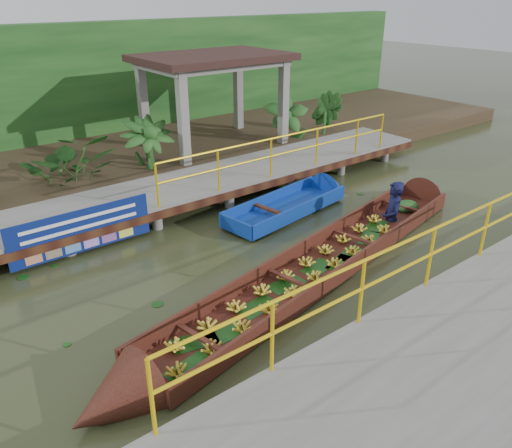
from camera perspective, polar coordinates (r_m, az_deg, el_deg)
ground at (r=10.01m, az=1.21°, el=-4.26°), size 80.00×80.00×0.00m
land_strip at (r=15.98m, az=-16.12°, el=7.12°), size 30.00×8.00×0.45m
far_dock at (r=12.40m, az=-8.75°, el=3.91°), size 16.00×2.06×1.66m
near_dock at (r=8.39m, az=25.79°, el=-11.12°), size 18.00×2.40×1.73m
pavilion at (r=15.72m, az=-4.97°, el=17.43°), size 4.40×3.00×3.00m
foliage_backdrop at (r=17.87m, az=-20.07°, el=14.34°), size 30.00×0.80×4.00m
vendor_boat at (r=9.98m, az=8.96°, el=-3.07°), size 10.85×3.11×2.30m
moored_blue_boat at (r=12.69m, az=6.13°, el=3.06°), size 4.02×1.56×0.93m
blue_banner at (r=10.57m, az=-19.27°, el=-0.70°), size 2.89×0.04×0.90m
tropical_plants at (r=13.79m, az=-12.86°, el=8.59°), size 14.08×1.08×1.35m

